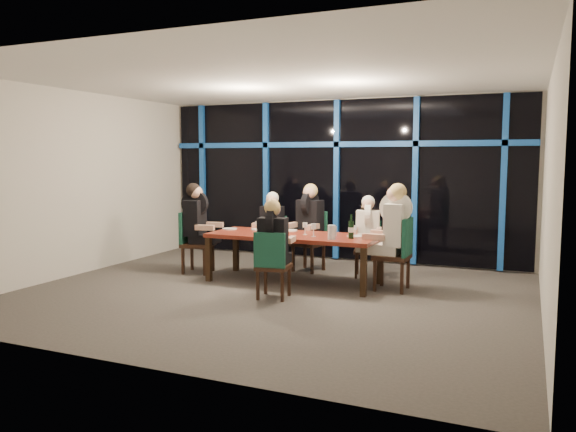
{
  "coord_description": "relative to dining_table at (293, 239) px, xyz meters",
  "views": [
    {
      "loc": [
        3.29,
        -7.05,
        1.93
      ],
      "look_at": [
        0.0,
        0.6,
        1.05
      ],
      "focal_mm": 35.0,
      "sensor_mm": 36.0,
      "label": 1
    }
  ],
  "objects": [
    {
      "name": "plate_far_left",
      "position": [
        -0.72,
        0.25,
        0.08
      ],
      "size": [
        0.24,
        0.24,
        0.01
      ],
      "primitive_type": "cylinder",
      "color": "white",
      "rests_on": "dining_table"
    },
    {
      "name": "diner_far_mid",
      "position": [
        -0.1,
        0.91,
        0.28
      ],
      "size": [
        0.55,
        0.67,
        0.98
      ],
      "rotation": [
        0.0,
        0.0,
        -0.19
      ],
      "color": "black",
      "rests_on": "ground"
    },
    {
      "name": "wine_glass_e",
      "position": [
        0.93,
        0.18,
        0.18
      ],
      "size": [
        0.06,
        0.06,
        0.16
      ],
      "color": "silver",
      "rests_on": "dining_table"
    },
    {
      "name": "chair_end_left",
      "position": [
        -1.83,
        0.03,
        -0.11
      ],
      "size": [
        0.55,
        0.55,
        1.02
      ],
      "rotation": [
        0.0,
        0.0,
        1.75
      ],
      "color": "black",
      "rests_on": "ground"
    },
    {
      "name": "window_wall",
      "position": [
        0.01,
        2.13,
        0.87
      ],
      "size": [
        6.86,
        0.43,
        2.94
      ],
      "color": "black",
      "rests_on": "ground"
    },
    {
      "name": "chair_near_mid",
      "position": [
        0.14,
        -1.08,
        -0.16
      ],
      "size": [
        0.49,
        0.49,
        0.93
      ],
      "rotation": [
        0.0,
        0.0,
        3.28
      ],
      "color": "black",
      "rests_on": "ground"
    },
    {
      "name": "diner_far_right",
      "position": [
        0.94,
        0.85,
        0.18
      ],
      "size": [
        0.5,
        0.6,
        0.87
      ],
      "rotation": [
        0.0,
        0.0,
        0.22
      ],
      "color": "white",
      "rests_on": "ground"
    },
    {
      "name": "plate_near_mid",
      "position": [
        0.05,
        -0.44,
        0.08
      ],
      "size": [
        0.24,
        0.24,
        0.01
      ],
      "primitive_type": "cylinder",
      "color": "white",
      "rests_on": "dining_table"
    },
    {
      "name": "water_pitcher",
      "position": [
        0.72,
        -0.27,
        0.17
      ],
      "size": [
        0.13,
        0.11,
        0.21
      ],
      "rotation": [
        0.0,
        0.0,
        0.38
      ],
      "color": "silver",
      "rests_on": "dining_table"
    },
    {
      "name": "dining_table",
      "position": [
        0.0,
        0.0,
        0.0
      ],
      "size": [
        2.6,
        1.0,
        0.75
      ],
      "color": "maroon",
      "rests_on": "ground"
    },
    {
      "name": "diner_end_right",
      "position": [
        1.51,
        0.11,
        0.33
      ],
      "size": [
        0.66,
        0.53,
        1.03
      ],
      "rotation": [
        0.0,
        0.0,
        4.69
      ],
      "color": "white",
      "rests_on": "ground"
    },
    {
      "name": "plate_far_mid",
      "position": [
        -0.2,
        0.35,
        0.08
      ],
      "size": [
        0.24,
        0.24,
        0.01
      ],
      "primitive_type": "cylinder",
      "color": "white",
      "rests_on": "dining_table"
    },
    {
      "name": "wine_glass_b",
      "position": [
        0.18,
        0.03,
        0.2
      ],
      "size": [
        0.07,
        0.07,
        0.19
      ],
      "color": "silver",
      "rests_on": "dining_table"
    },
    {
      "name": "chair_end_right",
      "position": [
        1.6,
        0.11,
        -0.09
      ],
      "size": [
        0.5,
        0.5,
        1.06
      ],
      "rotation": [
        0.0,
        0.0,
        4.69
      ],
      "color": "black",
      "rests_on": "ground"
    },
    {
      "name": "room",
      "position": [
        0.0,
        -0.8,
        1.34
      ],
      "size": [
        7.04,
        7.0,
        3.02
      ],
      "color": "#514C47",
      "rests_on": "ground"
    },
    {
      "name": "chair_far_left",
      "position": [
        -0.75,
        0.89,
        -0.17
      ],
      "size": [
        0.44,
        0.44,
        0.91
      ],
      "rotation": [
        0.0,
        0.0,
        0.05
      ],
      "color": "black",
      "rests_on": "ground"
    },
    {
      "name": "diner_near_mid",
      "position": [
        0.13,
        -1.0,
        0.21
      ],
      "size": [
        0.5,
        0.61,
        0.91
      ],
      "rotation": [
        0.0,
        0.0,
        3.28
      ],
      "color": "black",
      "rests_on": "ground"
    },
    {
      "name": "plate_end_left",
      "position": [
        -1.19,
        0.14,
        0.08
      ],
      "size": [
        0.24,
        0.24,
        0.01
      ],
      "primitive_type": "cylinder",
      "color": "white",
      "rests_on": "dining_table"
    },
    {
      "name": "wine_glass_d",
      "position": [
        -0.67,
        0.12,
        0.18
      ],
      "size": [
        0.06,
        0.06,
        0.16
      ],
      "color": "silver",
      "rests_on": "dining_table"
    },
    {
      "name": "plate_end_right",
      "position": [
        0.95,
        0.12,
        0.08
      ],
      "size": [
        0.24,
        0.24,
        0.01
      ],
      "primitive_type": "cylinder",
      "color": "white",
      "rests_on": "dining_table"
    },
    {
      "name": "chair_far_mid",
      "position": [
        -0.08,
        0.99,
        -0.12
      ],
      "size": [
        0.55,
        0.55,
        1.01
      ],
      "rotation": [
        0.0,
        0.0,
        -0.19
      ],
      "color": "black",
      "rests_on": "ground"
    },
    {
      "name": "plate_far_right",
      "position": [
        1.06,
        0.3,
        0.08
      ],
      "size": [
        0.24,
        0.24,
        0.01
      ],
      "primitive_type": "cylinder",
      "color": "white",
      "rests_on": "dining_table"
    },
    {
      "name": "diner_end_left",
      "position": [
        -1.75,
        0.04,
        0.29
      ],
      "size": [
        0.68,
        0.55,
        1.0
      ],
      "rotation": [
        0.0,
        0.0,
        1.75
      ],
      "color": "black",
      "rests_on": "ground"
    },
    {
      "name": "wine_bottle",
      "position": [
        0.95,
        -0.09,
        0.2
      ],
      "size": [
        0.08,
        0.08,
        0.35
      ],
      "rotation": [
        0.0,
        0.0,
        0.06
      ],
      "color": "black",
      "rests_on": "dining_table"
    },
    {
      "name": "wine_glass_a",
      "position": [
        -0.2,
        -0.13,
        0.18
      ],
      "size": [
        0.06,
        0.06,
        0.16
      ],
      "color": "silver",
      "rests_on": "dining_table"
    },
    {
      "name": "tea_light",
      "position": [
        -0.19,
        -0.19,
        0.08
      ],
      "size": [
        0.05,
        0.05,
        0.03
      ],
      "primitive_type": "cylinder",
      "color": "#F7994A",
      "rests_on": "dining_table"
    },
    {
      "name": "chair_far_right",
      "position": [
        0.92,
        0.93,
        -0.18
      ],
      "size": [
        0.49,
        0.49,
        0.9
      ],
      "rotation": [
        0.0,
        0.0,
        0.22
      ],
      "color": "black",
      "rests_on": "ground"
    },
    {
      "name": "diner_far_left",
      "position": [
        -0.75,
        0.82,
        0.19
      ],
      "size": [
        0.46,
        0.57,
        0.89
      ],
      "rotation": [
        0.0,
        0.0,
        0.05
      ],
      "color": "black",
      "rests_on": "ground"
    },
    {
      "name": "wine_glass_c",
      "position": [
        0.37,
        -0.11,
        0.21
      ],
      "size": [
        0.07,
        0.07,
        0.19
      ],
      "color": "silver",
      "rests_on": "dining_table"
    }
  ]
}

